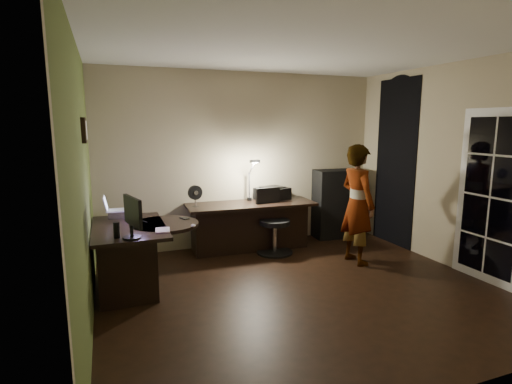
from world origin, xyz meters
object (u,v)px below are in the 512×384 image
object	(u,v)px
cabinet	(337,204)
office_chair	(275,222)
desk_right	(251,226)
person	(357,204)
monitor	(131,223)
desk_left	(131,257)

from	to	relation	value
cabinet	office_chair	distance (m)	1.42
desk_right	cabinet	size ratio (longest dim) A/B	1.68
office_chair	person	xyz separation A→B (m)	(0.90, -0.75, 0.34)
desk_right	monitor	distance (m)	2.36
monitor	office_chair	distance (m)	2.40
cabinet	person	xyz separation A→B (m)	(-0.44, -1.20, 0.25)
cabinet	office_chair	size ratio (longest dim) A/B	1.20
desk_right	monitor	size ratio (longest dim) A/B	4.13
monitor	person	bearing A→B (deg)	-7.68
desk_right	person	xyz separation A→B (m)	(1.17, -1.05, 0.46)
desk_right	office_chair	bearing A→B (deg)	-45.79
desk_right	office_chair	world-z (taller)	office_chair
desk_right	office_chair	distance (m)	0.41
desk_right	monitor	xyz separation A→B (m)	(-1.82, -1.40, 0.55)
desk_left	monitor	xyz separation A→B (m)	(0.00, -0.52, 0.53)
cabinet	monitor	bearing A→B (deg)	-151.83
cabinet	person	world-z (taller)	person
desk_left	cabinet	xyz separation A→B (m)	(3.42, 1.03, 0.20)
cabinet	office_chair	world-z (taller)	cabinet
office_chair	person	world-z (taller)	person
desk_left	office_chair	xyz separation A→B (m)	(2.09, 0.58, 0.10)
desk_left	office_chair	world-z (taller)	office_chair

